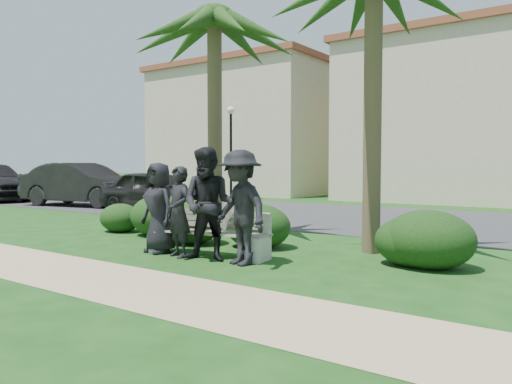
% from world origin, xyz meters
% --- Properties ---
extents(ground, '(160.00, 160.00, 0.00)m').
position_xyz_m(ground, '(0.00, 0.00, 0.00)').
color(ground, '#143F12').
rests_on(ground, ground).
extents(footpath, '(30.00, 1.60, 0.01)m').
position_xyz_m(footpath, '(0.00, -1.80, 0.00)').
color(footpath, tan).
rests_on(footpath, ground).
extents(asphalt_street, '(160.00, 8.00, 0.01)m').
position_xyz_m(asphalt_street, '(0.00, 8.00, 0.00)').
color(asphalt_street, '#2D2D30').
rests_on(asphalt_street, ground).
extents(stucco_bldg_left, '(10.40, 8.40, 7.30)m').
position_xyz_m(stucco_bldg_left, '(-12.00, 18.00, 3.66)').
color(stucco_bldg_left, '#C4B193').
rests_on(stucco_bldg_left, ground).
extents(stucco_bldg_right, '(8.40, 8.40, 7.30)m').
position_xyz_m(stucco_bldg_right, '(-1.00, 18.00, 3.66)').
color(stucco_bldg_right, '#C4B193').
rests_on(stucco_bldg_right, ground).
extents(street_lamp, '(0.36, 0.36, 4.29)m').
position_xyz_m(street_lamp, '(-9.00, 12.00, 2.94)').
color(street_lamp, black).
rests_on(street_lamp, ground).
extents(park_bench, '(2.24, 0.84, 0.76)m').
position_xyz_m(park_bench, '(-0.26, 0.38, 0.34)').
color(park_bench, '#9E9284').
rests_on(park_bench, ground).
extents(man_a, '(0.87, 0.65, 1.61)m').
position_xyz_m(man_a, '(-1.22, 0.11, 0.81)').
color(man_a, black).
rests_on(man_a, ground).
extents(man_b, '(0.65, 0.52, 1.55)m').
position_xyz_m(man_b, '(-0.63, 0.01, 0.77)').
color(man_b, black).
rests_on(man_b, ground).
extents(man_c, '(1.08, 0.96, 1.86)m').
position_xyz_m(man_c, '(-0.01, 0.07, 0.93)').
color(man_c, black).
rests_on(man_c, ground).
extents(man_d, '(1.31, 0.98, 1.81)m').
position_xyz_m(man_d, '(0.62, 0.09, 0.90)').
color(man_d, black).
rests_on(man_d, ground).
extents(hedge_a, '(1.06, 0.87, 0.69)m').
position_xyz_m(hedge_a, '(-4.09, 1.59, 0.34)').
color(hedge_a, black).
rests_on(hedge_a, ground).
extents(hedge_b, '(1.44, 1.19, 0.94)m').
position_xyz_m(hedge_b, '(-2.81, 1.66, 0.47)').
color(hedge_b, black).
rests_on(hedge_b, ground).
extents(hedge_c, '(1.39, 1.15, 0.91)m').
position_xyz_m(hedge_c, '(-1.54, 1.23, 0.45)').
color(hedge_c, black).
rests_on(hedge_c, ground).
extents(hedge_d, '(1.31, 1.09, 0.86)m').
position_xyz_m(hedge_d, '(-0.12, 1.62, 0.43)').
color(hedge_d, black).
rests_on(hedge_d, ground).
extents(hedge_e, '(1.24, 1.02, 0.81)m').
position_xyz_m(hedge_e, '(2.87, 1.60, 0.40)').
color(hedge_e, black).
rests_on(hedge_e, ground).
extents(hedge_f, '(1.40, 1.16, 0.91)m').
position_xyz_m(hedge_f, '(3.09, 1.60, 0.46)').
color(hedge_f, black).
rests_on(hedge_f, ground).
extents(palm_left, '(3.00, 3.00, 5.71)m').
position_xyz_m(palm_left, '(-1.84, 2.39, 4.73)').
color(palm_left, brown).
rests_on(palm_left, ground).
extents(car_a, '(4.20, 1.76, 1.42)m').
position_xyz_m(car_a, '(-6.61, 5.08, 0.71)').
color(car_a, black).
rests_on(car_a, ground).
extents(car_b, '(5.31, 2.76, 1.67)m').
position_xyz_m(car_b, '(-11.33, 5.72, 0.83)').
color(car_b, black).
rests_on(car_b, ground).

